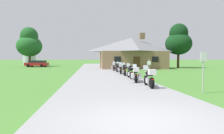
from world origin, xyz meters
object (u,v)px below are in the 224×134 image
(motorcycle_yellow_second_in_row, at_px, (136,75))
(tree_right_of_lodge, at_px, (178,41))
(metal_signpost_roadside, at_px, (203,67))
(parked_red_suv_far_left, at_px, (37,63))
(motorcycle_black_third_in_row, at_px, (130,72))
(tree_left_far, at_px, (29,43))
(metal_silo_distant, at_px, (29,52))
(motorcycle_black_nearest_to_camera, at_px, (149,78))
(motorcycle_green_sixth_in_row, at_px, (117,68))
(motorcycle_silver_farthest_in_row, at_px, (114,67))
(motorcycle_black_fourth_in_row, at_px, (124,70))
(bystander_white_shirt_near_lodge, at_px, (149,64))
(motorcycle_red_fifth_in_row, at_px, (121,69))

(motorcycle_yellow_second_in_row, distance_m, tree_right_of_lodge, 25.36)
(metal_signpost_roadside, relative_size, parked_red_suv_far_left, 0.44)
(motorcycle_black_third_in_row, xyz_separation_m, tree_left_far, (-17.04, 28.40, 4.63))
(metal_silo_distant, bearing_deg, motorcycle_black_nearest_to_camera, -65.00)
(motorcycle_green_sixth_in_row, height_order, metal_silo_distant, metal_silo_distant)
(motorcycle_black_third_in_row, xyz_separation_m, motorcycle_silver_farthest_in_row, (-0.08, 10.79, -0.01))
(motorcycle_green_sixth_in_row, height_order, parked_red_suv_far_left, parked_red_suv_far_left)
(tree_right_of_lodge, bearing_deg, motorcycle_yellow_second_in_row, -122.90)
(motorcycle_black_fourth_in_row, height_order, bystander_white_shirt_near_lodge, bystander_white_shirt_near_lodge)
(bystander_white_shirt_near_lodge, xyz_separation_m, tree_right_of_lodge, (8.03, 7.04, 4.27))
(motorcycle_red_fifth_in_row, xyz_separation_m, tree_right_of_lodge, (13.40, 13.19, 4.61))
(motorcycle_green_sixth_in_row, height_order, tree_left_far, tree_left_far)
(motorcycle_silver_farthest_in_row, relative_size, metal_silo_distant, 0.30)
(motorcycle_black_nearest_to_camera, height_order, motorcycle_black_fourth_in_row, same)
(motorcycle_black_fourth_in_row, bearing_deg, motorcycle_black_nearest_to_camera, -84.63)
(tree_left_far, bearing_deg, bystander_white_shirt_near_lodge, -37.21)
(metal_silo_distant, bearing_deg, tree_right_of_lodge, -30.47)
(motorcycle_yellow_second_in_row, height_order, tree_right_of_lodge, tree_right_of_lodge)
(motorcycle_black_nearest_to_camera, relative_size, motorcycle_silver_farthest_in_row, 1.00)
(tree_left_far, bearing_deg, motorcycle_green_sixth_in_row, -49.89)
(tree_right_of_lodge, height_order, metal_silo_distant, tree_right_of_lodge)
(motorcycle_green_sixth_in_row, distance_m, tree_right_of_lodge, 17.49)
(motorcycle_black_fourth_in_row, relative_size, metal_signpost_roadside, 0.97)
(motorcycle_black_third_in_row, height_order, bystander_white_shirt_near_lodge, bystander_white_shirt_near_lodge)
(tree_right_of_lodge, bearing_deg, motorcycle_green_sixth_in_row, -142.42)
(motorcycle_yellow_second_in_row, relative_size, motorcycle_silver_farthest_in_row, 1.00)
(motorcycle_red_fifth_in_row, bearing_deg, motorcycle_silver_farthest_in_row, 97.89)
(motorcycle_yellow_second_in_row, bearing_deg, metal_signpost_roadside, -52.57)
(motorcycle_red_fifth_in_row, relative_size, bystander_white_shirt_near_lodge, 1.23)
(motorcycle_silver_farthest_in_row, distance_m, tree_right_of_lodge, 16.16)
(motorcycle_red_fifth_in_row, distance_m, metal_silo_distant, 38.60)
(motorcycle_black_third_in_row, bearing_deg, motorcycle_black_fourth_in_row, 91.38)
(motorcycle_yellow_second_in_row, distance_m, metal_signpost_roadside, 5.24)
(tree_left_far, xyz_separation_m, metal_silo_distant, (-2.99, 9.69, -1.78))
(motorcycle_silver_farthest_in_row, relative_size, tree_right_of_lodge, 0.24)
(motorcycle_black_nearest_to_camera, xyz_separation_m, motorcycle_black_third_in_row, (-0.09, 5.07, 0.00))
(motorcycle_yellow_second_in_row, bearing_deg, bystander_white_shirt_near_lodge, 77.47)
(motorcycle_green_sixth_in_row, bearing_deg, motorcycle_silver_farthest_in_row, 103.90)
(motorcycle_black_third_in_row, height_order, metal_signpost_roadside, metal_signpost_roadside)
(motorcycle_black_nearest_to_camera, bearing_deg, parked_red_suv_far_left, 119.17)
(motorcycle_black_third_in_row, distance_m, motorcycle_green_sixth_in_row, 8.12)
(bystander_white_shirt_near_lodge, bearing_deg, motorcycle_red_fifth_in_row, 63.37)
(motorcycle_yellow_second_in_row, distance_m, parked_red_suv_far_left, 31.08)
(motorcycle_silver_farthest_in_row, bearing_deg, motorcycle_black_nearest_to_camera, -81.32)
(motorcycle_black_fourth_in_row, bearing_deg, motorcycle_red_fifth_in_row, 95.28)
(motorcycle_yellow_second_in_row, relative_size, motorcycle_red_fifth_in_row, 1.00)
(motorcycle_black_third_in_row, distance_m, bystander_white_shirt_near_lodge, 12.59)
(motorcycle_red_fifth_in_row, relative_size, metal_signpost_roadside, 0.97)
(motorcycle_red_fifth_in_row, bearing_deg, parked_red_suv_far_left, 133.33)
(motorcycle_black_nearest_to_camera, xyz_separation_m, metal_silo_distant, (-20.13, 43.16, 2.86))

